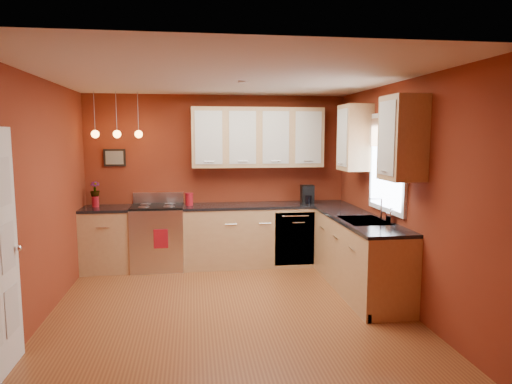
{
  "coord_description": "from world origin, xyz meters",
  "views": [
    {
      "loc": [
        -0.39,
        -5.01,
        1.97
      ],
      "look_at": [
        0.45,
        1.0,
        1.23
      ],
      "focal_mm": 32.0,
      "sensor_mm": 36.0,
      "label": 1
    }
  ],
  "objects": [
    {
      "name": "ceiling",
      "position": [
        0.0,
        0.0,
        2.6
      ],
      "size": [
        4.0,
        4.2,
        0.02
      ],
      "primitive_type": "cube",
      "color": "beige",
      "rests_on": "wall_back"
    },
    {
      "name": "counter_back_right",
      "position": [
        0.73,
        1.8,
        0.92
      ],
      "size": [
        2.54,
        0.62,
        0.04
      ],
      "primitive_type": "cube",
      "color": "black",
      "rests_on": "base_cabinets_back_right"
    },
    {
      "name": "sink",
      "position": [
        1.7,
        0.3,
        0.92
      ],
      "size": [
        0.5,
        0.7,
        0.33
      ],
      "color": "#96979C",
      "rests_on": "counter_right"
    },
    {
      "name": "red_vase",
      "position": [
        -1.81,
        1.86,
        1.02
      ],
      "size": [
        0.1,
        0.1,
        0.16
      ],
      "primitive_type": "cylinder",
      "color": "maroon",
      "rests_on": "counter_back_left"
    },
    {
      "name": "gas_range",
      "position": [
        -0.92,
        1.8,
        0.48
      ],
      "size": [
        0.76,
        0.64,
        1.11
      ],
      "color": "silver",
      "rests_on": "floor"
    },
    {
      "name": "dish_towel",
      "position": [
        -0.86,
        1.47,
        0.52
      ],
      "size": [
        0.2,
        0.01,
        0.27
      ],
      "primitive_type": "cube",
      "color": "maroon",
      "rests_on": "gas_range"
    },
    {
      "name": "wall_picture",
      "position": [
        -1.55,
        2.08,
        1.65
      ],
      "size": [
        0.32,
        0.03,
        0.26
      ],
      "primitive_type": "cube",
      "color": "black",
      "rests_on": "wall_back"
    },
    {
      "name": "soap_pump",
      "position": [
        1.95,
        0.09,
        1.03
      ],
      "size": [
        0.11,
        0.11,
        0.18
      ],
      "primitive_type": "imported",
      "rotation": [
        0.0,
        0.0,
        0.37
      ],
      "color": "white",
      "rests_on": "counter_right"
    },
    {
      "name": "upper_cabinets_back",
      "position": [
        0.6,
        1.93,
        1.95
      ],
      "size": [
        2.0,
        0.35,
        0.9
      ],
      "primitive_type": "cube",
      "color": "tan",
      "rests_on": "wall_back"
    },
    {
      "name": "counter_back_left",
      "position": [
        -1.65,
        1.8,
        0.92
      ],
      "size": [
        0.7,
        0.62,
        0.04
      ],
      "primitive_type": "cube",
      "color": "black",
      "rests_on": "base_cabinets_back_left"
    },
    {
      "name": "flowers",
      "position": [
        -1.81,
        1.86,
        1.2
      ],
      "size": [
        0.16,
        0.16,
        0.24
      ],
      "primitive_type": "imported",
      "rotation": [
        0.0,
        0.0,
        0.28
      ],
      "color": "maroon",
      "rests_on": "red_vase"
    },
    {
      "name": "floor",
      "position": [
        0.0,
        0.0,
        0.0
      ],
      "size": [
        4.2,
        4.2,
        0.0
      ],
      "primitive_type": "plane",
      "color": "brown",
      "rests_on": "ground"
    },
    {
      "name": "base_cabinets_back_right",
      "position": [
        0.73,
        1.8,
        0.45
      ],
      "size": [
        2.54,
        0.6,
        0.9
      ],
      "primitive_type": "cube",
      "color": "tan",
      "rests_on": "floor"
    },
    {
      "name": "wall_right",
      "position": [
        2.0,
        0.0,
        1.3
      ],
      "size": [
        0.02,
        4.2,
        2.6
      ],
      "primitive_type": "cube",
      "color": "maroon",
      "rests_on": "floor"
    },
    {
      "name": "wall_front",
      "position": [
        0.0,
        -2.1,
        1.3
      ],
      "size": [
        4.0,
        0.02,
        2.6
      ],
      "primitive_type": "cube",
      "color": "maroon",
      "rests_on": "floor"
    },
    {
      "name": "coffee_maker",
      "position": [
        1.36,
        1.8,
        1.07
      ],
      "size": [
        0.2,
        0.2,
        0.28
      ],
      "rotation": [
        0.0,
        0.0,
        -0.04
      ],
      "color": "black",
      "rests_on": "counter_back_right"
    },
    {
      "name": "base_cabinets_right",
      "position": [
        1.7,
        0.45,
        0.45
      ],
      "size": [
        0.6,
        2.1,
        0.9
      ],
      "primitive_type": "cube",
      "color": "tan",
      "rests_on": "floor"
    },
    {
      "name": "wall_back",
      "position": [
        0.0,
        2.1,
        1.3
      ],
      "size": [
        4.0,
        0.02,
        2.6
      ],
      "primitive_type": "cube",
      "color": "maroon",
      "rests_on": "floor"
    },
    {
      "name": "window",
      "position": [
        1.97,
        0.3,
        1.69
      ],
      "size": [
        0.06,
        1.02,
        1.22
      ],
      "color": "white",
      "rests_on": "wall_right"
    },
    {
      "name": "base_cabinets_back_left",
      "position": [
        -1.65,
        1.8,
        0.45
      ],
      "size": [
        0.7,
        0.6,
        0.9
      ],
      "primitive_type": "cube",
      "color": "tan",
      "rests_on": "floor"
    },
    {
      "name": "upper_cabinets_right",
      "position": [
        1.82,
        0.32,
        1.95
      ],
      "size": [
        0.35,
        1.95,
        0.9
      ],
      "primitive_type": "cube",
      "color": "tan",
      "rests_on": "wall_right"
    },
    {
      "name": "dishwasher_front",
      "position": [
        1.1,
        1.51,
        0.45
      ],
      "size": [
        0.6,
        0.02,
        0.8
      ],
      "primitive_type": "cube",
      "color": "silver",
      "rests_on": "base_cabinets_back_right"
    },
    {
      "name": "red_canister",
      "position": [
        -0.45,
        1.82,
        1.03
      ],
      "size": [
        0.12,
        0.12,
        0.19
      ],
      "color": "maroon",
      "rests_on": "counter_back_right"
    },
    {
      "name": "pendant_lights",
      "position": [
        -1.45,
        1.75,
        2.01
      ],
      "size": [
        0.71,
        0.11,
        0.66
      ],
      "color": "#96979C",
      "rests_on": "ceiling"
    },
    {
      "name": "wall_left",
      "position": [
        -2.0,
        0.0,
        1.3
      ],
      "size": [
        0.02,
        4.2,
        2.6
      ],
      "primitive_type": "cube",
      "color": "maroon",
      "rests_on": "floor"
    },
    {
      "name": "counter_right",
      "position": [
        1.7,
        0.45,
        0.92
      ],
      "size": [
        0.62,
        2.1,
        0.04
      ],
      "primitive_type": "cube",
      "color": "black",
      "rests_on": "base_cabinets_right"
    }
  ]
}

